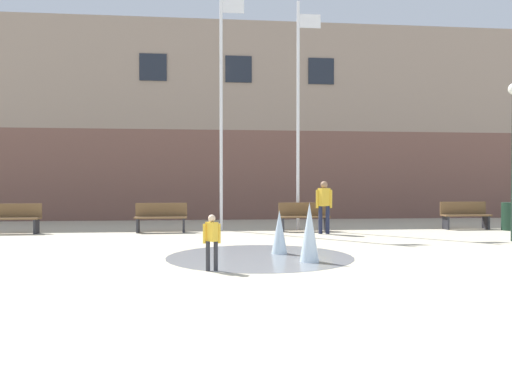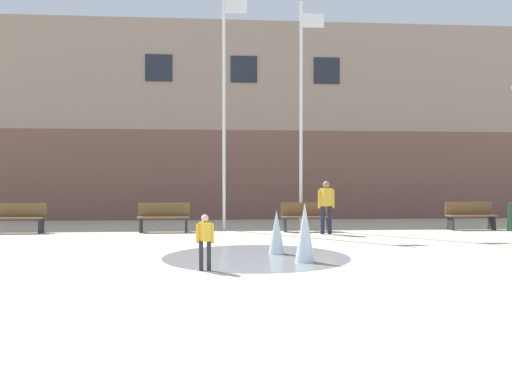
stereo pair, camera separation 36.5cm
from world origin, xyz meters
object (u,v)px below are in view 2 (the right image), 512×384
flagpole_left (225,101)px  park_bench_far_left (18,217)px  park_bench_under_right_flagpole (164,217)px  park_bench_near_trashcan (306,216)px  flagpole_right (302,108)px  teen_by_trashcan (326,203)px  park_bench_far_right (470,215)px  child_in_fountain (205,238)px

flagpole_left → park_bench_far_left: bearing=-175.6°
park_bench_under_right_flagpole → park_bench_near_trashcan: size_ratio=1.00×
park_bench_under_right_flagpole → flagpole_right: (4.45, 0.51, 3.51)m
teen_by_trashcan → flagpole_left: (-3.02, 1.49, 3.26)m
park_bench_under_right_flagpole → teen_by_trashcan: (4.93, -0.98, 0.45)m
park_bench_far_right → flagpole_right: size_ratio=0.21×
teen_by_trashcan → park_bench_far_right: bearing=-17.0°
teen_by_trashcan → flagpole_left: bearing=125.1°
park_bench_far_left → teen_by_trashcan: teen_by_trashcan is taller
park_bench_under_right_flagpole → child_in_fountain: size_ratio=1.62×
park_bench_far_right → flagpole_right: (-5.53, 0.45, 3.51)m
teen_by_trashcan → flagpole_right: bearing=79.5°
park_bench_far_left → park_bench_near_trashcan: (8.91, -0.16, 0.00)m
park_bench_near_trashcan → teen_by_trashcan: size_ratio=1.01×
park_bench_near_trashcan → child_in_fountain: bearing=-113.7°
park_bench_far_right → park_bench_under_right_flagpole: bearing=-179.7°
park_bench_near_trashcan → teen_by_trashcan: teen_by_trashcan is taller
child_in_fountain → flagpole_left: 8.35m
child_in_fountain → flagpole_right: bearing=119.3°
park_bench_under_right_flagpole → park_bench_far_right: 9.98m
park_bench_far_left → park_bench_under_right_flagpole: (4.42, -0.02, 0.00)m
flagpole_right → teen_by_trashcan: bearing=-71.9°
teen_by_trashcan → flagpole_right: flagpole_right is taller
park_bench_far_left → flagpole_right: flagpole_right is taller
child_in_fountain → flagpole_left: bearing=137.6°
child_in_fountain → flagpole_right: (2.98, 7.51, 3.41)m
park_bench_under_right_flagpole → flagpole_left: flagpole_left is taller
park_bench_under_right_flagpole → teen_by_trashcan: bearing=-11.2°
park_bench_under_right_flagpole → park_bench_near_trashcan: 4.49m
park_bench_near_trashcan → child_in_fountain: 7.51m
park_bench_near_trashcan → park_bench_far_right: (5.49, 0.19, 0.00)m
park_bench_near_trashcan → park_bench_far_right: 5.49m
park_bench_under_right_flagpole → park_bench_near_trashcan: (4.49, -0.13, 0.00)m
park_bench_far_right → flagpole_right: 6.56m
park_bench_far_right → teen_by_trashcan: 5.17m
flagpole_left → flagpole_right: (2.53, 0.00, -0.20)m
park_bench_far_right → flagpole_left: flagpole_left is taller
park_bench_far_left → child_in_fountain: (5.89, -7.03, 0.10)m
park_bench_under_right_flagpole → flagpole_left: bearing=14.8°
park_bench_under_right_flagpole → flagpole_right: 5.68m
park_bench_far_left → park_bench_near_trashcan: bearing=-1.0°
flagpole_right → child_in_fountain: bearing=-111.6°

